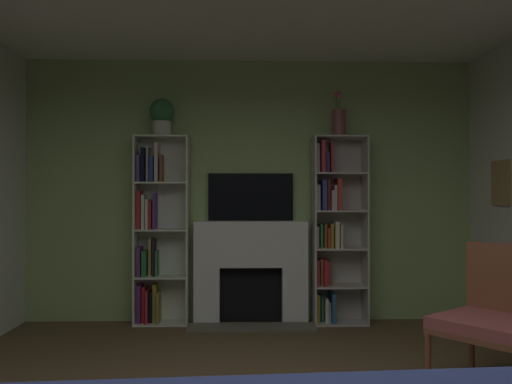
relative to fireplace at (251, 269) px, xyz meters
name	(u,v)px	position (x,y,z in m)	size (l,w,h in m)	color
wall_back_accent	(251,190)	(0.00, 0.15, 0.84)	(4.98, 0.06, 2.84)	#9CBB73
fireplace	(251,269)	(0.00, 0.00, 0.00)	(1.31, 0.52, 1.09)	white
tv	(251,197)	(0.00, 0.09, 0.77)	(0.92, 0.06, 0.51)	black
bookshelf_left	(156,232)	(-1.01, 0.01, 0.40)	(0.57, 0.28, 1.99)	silver
bookshelf_right	(333,230)	(0.88, -0.01, 0.42)	(0.57, 0.33, 1.99)	beige
potted_plant	(162,116)	(-0.95, -0.03, 1.63)	(0.27, 0.27, 0.40)	beige
vase_with_flowers	(339,121)	(0.94, -0.03, 1.58)	(0.14, 0.14, 0.49)	#8D4A4F
armchair	(499,315)	(1.70, -2.03, -0.06)	(0.92, 0.93, 1.00)	brown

